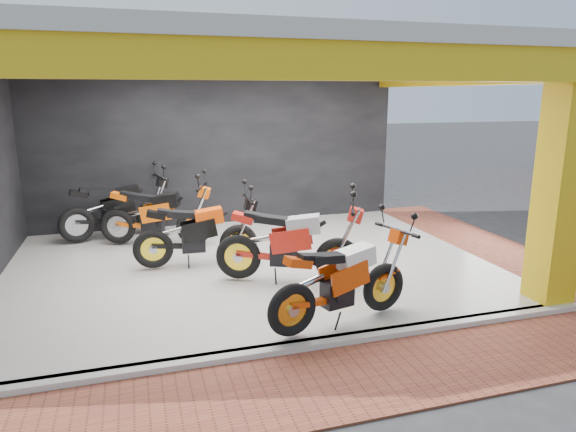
% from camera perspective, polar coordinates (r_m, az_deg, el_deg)
% --- Properties ---
extents(ground, '(80.00, 80.00, 0.00)m').
position_cam_1_polar(ground, '(7.18, -0.67, -10.95)').
color(ground, '#2D2D30').
rests_on(ground, ground).
extents(showroom_floor, '(8.00, 6.00, 0.10)m').
position_cam_1_polar(showroom_floor, '(8.96, -4.27, -5.55)').
color(showroom_floor, white).
rests_on(showroom_floor, ground).
extents(showroom_ceiling, '(8.40, 6.40, 0.20)m').
position_cam_1_polar(showroom_ceiling, '(8.49, -4.70, 17.72)').
color(showroom_ceiling, beige).
rests_on(showroom_ceiling, corner_column).
extents(back_wall, '(8.20, 0.20, 3.50)m').
position_cam_1_polar(back_wall, '(11.58, -7.83, 7.35)').
color(back_wall, black).
rests_on(back_wall, ground).
extents(corner_column, '(0.50, 0.50, 3.50)m').
position_cam_1_polar(corner_column, '(7.94, 28.03, 3.07)').
color(corner_column, gold).
rests_on(corner_column, ground).
extents(header_beam_front, '(8.40, 0.30, 0.40)m').
position_cam_1_polar(header_beam_front, '(5.59, 2.24, 16.87)').
color(header_beam_front, gold).
rests_on(header_beam_front, corner_column).
extents(header_beam_right, '(0.30, 6.40, 0.40)m').
position_cam_1_polar(header_beam_right, '(10.12, 18.86, 14.69)').
color(header_beam_right, gold).
rests_on(header_beam_right, corner_column).
extents(floor_kerb, '(8.00, 0.20, 0.10)m').
position_cam_1_polar(floor_kerb, '(6.28, 2.02, -14.23)').
color(floor_kerb, white).
rests_on(floor_kerb, ground).
extents(paver_front, '(9.00, 1.40, 0.03)m').
position_cam_1_polar(paver_front, '(5.66, 4.70, -18.03)').
color(paver_front, '#964B31').
rests_on(paver_front, ground).
extents(paver_right, '(1.40, 7.00, 0.03)m').
position_cam_1_polar(paver_right, '(11.00, 20.96, -2.99)').
color(paver_right, '#964B31').
rests_on(paver_right, ground).
extents(moto_hero, '(2.34, 1.33, 1.35)m').
position_cam_1_polar(moto_hero, '(6.90, 10.67, -5.29)').
color(moto_hero, '#D73F09').
rests_on(moto_hero, showroom_floor).
extents(moto_row_a, '(2.54, 1.75, 1.46)m').
position_cam_1_polar(moto_row_a, '(7.79, 5.63, -2.50)').
color(moto_row_a, red).
rests_on(moto_row_a, showroom_floor).
extents(moto_row_b, '(2.42, 1.54, 1.39)m').
position_cam_1_polar(moto_row_b, '(9.90, -10.52, 0.59)').
color(moto_row_b, '#FF630A').
rests_on(moto_row_b, showroom_floor).
extents(moto_row_c, '(2.23, 0.91, 1.34)m').
position_cam_1_polar(moto_row_c, '(8.81, -5.58, -1.00)').
color(moto_row_c, black).
rests_on(moto_row_c, showroom_floor).
extents(moto_row_d, '(2.44, 1.37, 1.41)m').
position_cam_1_polar(moto_row_d, '(10.99, -14.87, 1.70)').
color(moto_row_d, black).
rests_on(moto_row_d, showroom_floor).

